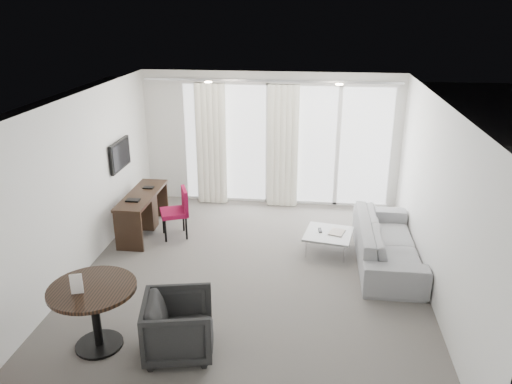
# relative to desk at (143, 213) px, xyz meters

# --- Properties ---
(floor) EXTENTS (5.00, 6.00, 0.00)m
(floor) POSITION_rel_desk_xyz_m (2.06, -1.26, -0.36)
(floor) COLOR #5A5651
(floor) RESTS_ON ground
(ceiling) EXTENTS (5.00, 6.00, 0.00)m
(ceiling) POSITION_rel_desk_xyz_m (2.06, -1.26, 2.24)
(ceiling) COLOR white
(ceiling) RESTS_ON ground
(wall_left) EXTENTS (0.00, 6.00, 2.60)m
(wall_left) POSITION_rel_desk_xyz_m (-0.44, -1.26, 0.94)
(wall_left) COLOR silver
(wall_left) RESTS_ON ground
(wall_right) EXTENTS (0.00, 6.00, 2.60)m
(wall_right) POSITION_rel_desk_xyz_m (4.56, -1.26, 0.94)
(wall_right) COLOR silver
(wall_right) RESTS_ON ground
(wall_front) EXTENTS (5.00, 0.00, 2.60)m
(wall_front) POSITION_rel_desk_xyz_m (2.06, -4.26, 0.94)
(wall_front) COLOR silver
(wall_front) RESTS_ON ground
(window_panel) EXTENTS (4.00, 0.02, 2.38)m
(window_panel) POSITION_rel_desk_xyz_m (2.36, 1.72, 0.84)
(window_panel) COLOR white
(window_panel) RESTS_ON ground
(window_frame) EXTENTS (4.10, 0.06, 2.44)m
(window_frame) POSITION_rel_desk_xyz_m (2.36, 1.71, 0.84)
(window_frame) COLOR white
(window_frame) RESTS_ON ground
(curtain_left) EXTENTS (0.60, 0.20, 2.38)m
(curtain_left) POSITION_rel_desk_xyz_m (0.91, 1.56, 0.84)
(curtain_left) COLOR white
(curtain_left) RESTS_ON ground
(curtain_right) EXTENTS (0.60, 0.20, 2.38)m
(curtain_right) POSITION_rel_desk_xyz_m (2.31, 1.56, 0.84)
(curtain_right) COLOR white
(curtain_right) RESTS_ON ground
(curtain_track) EXTENTS (4.80, 0.04, 0.04)m
(curtain_track) POSITION_rel_desk_xyz_m (2.06, 1.56, 2.09)
(curtain_track) COLOR #B2B2B7
(curtain_track) RESTS_ON ceiling
(downlight_a) EXTENTS (0.12, 0.12, 0.02)m
(downlight_a) POSITION_rel_desk_xyz_m (1.16, 0.34, 2.23)
(downlight_a) COLOR #FFE0B2
(downlight_a) RESTS_ON ceiling
(downlight_b) EXTENTS (0.12, 0.12, 0.02)m
(downlight_b) POSITION_rel_desk_xyz_m (3.26, 0.34, 2.23)
(downlight_b) COLOR #FFE0B2
(downlight_b) RESTS_ON ceiling
(desk) EXTENTS (0.48, 1.54, 0.72)m
(desk) POSITION_rel_desk_xyz_m (0.00, 0.00, 0.00)
(desk) COLOR black
(desk) RESTS_ON floor
(tv) EXTENTS (0.05, 0.80, 0.50)m
(tv) POSITION_rel_desk_xyz_m (-0.39, 0.19, 0.99)
(tv) COLOR black
(tv) RESTS_ON wall_left
(desk_chair) EXTENTS (0.60, 0.59, 0.86)m
(desk_chair) POSITION_rel_desk_xyz_m (0.58, -0.09, 0.07)
(desk_chair) COLOR maroon
(desk_chair) RESTS_ON floor
(round_table) EXTENTS (1.03, 1.03, 0.79)m
(round_table) POSITION_rel_desk_xyz_m (0.49, -3.08, 0.04)
(round_table) COLOR black
(round_table) RESTS_ON floor
(menu_card) EXTENTS (0.13, 0.06, 0.24)m
(menu_card) POSITION_rel_desk_xyz_m (0.39, -3.22, 0.36)
(menu_card) COLOR white
(menu_card) RESTS_ON round_table
(tub_armchair) EXTENTS (0.92, 0.90, 0.71)m
(tub_armchair) POSITION_rel_desk_xyz_m (1.47, -3.08, -0.00)
(tub_armchair) COLOR black
(tub_armchair) RESTS_ON floor
(coffee_table) EXTENTS (0.85, 0.85, 0.33)m
(coffee_table) POSITION_rel_desk_xyz_m (3.20, -0.35, -0.20)
(coffee_table) COLOR gray
(coffee_table) RESTS_ON floor
(remote) EXTENTS (0.06, 0.15, 0.02)m
(remote) POSITION_rel_desk_xyz_m (3.06, -0.28, -0.00)
(remote) COLOR black
(remote) RESTS_ON coffee_table
(magazine) EXTENTS (0.30, 0.34, 0.02)m
(magazine) POSITION_rel_desk_xyz_m (3.33, -0.32, -0.00)
(magazine) COLOR gray
(magazine) RESTS_ON coffee_table
(sofa) EXTENTS (0.90, 2.29, 0.67)m
(sofa) POSITION_rel_desk_xyz_m (4.09, -0.59, -0.03)
(sofa) COLOR gray
(sofa) RESTS_ON floor
(terrace_slab) EXTENTS (5.60, 3.00, 0.12)m
(terrace_slab) POSITION_rel_desk_xyz_m (2.36, 3.24, -0.42)
(terrace_slab) COLOR #4D4D50
(terrace_slab) RESTS_ON ground
(rattan_chair_a) EXTENTS (0.64, 0.64, 0.72)m
(rattan_chair_a) POSITION_rel_desk_xyz_m (2.70, 3.47, 0.00)
(rattan_chair_a) COLOR brown
(rattan_chair_a) RESTS_ON terrace_slab
(rattan_chair_b) EXTENTS (0.74, 0.74, 0.90)m
(rattan_chair_b) POSITION_rel_desk_xyz_m (4.15, 3.78, 0.09)
(rattan_chair_b) COLOR brown
(rattan_chair_b) RESTS_ON terrace_slab
(rattan_table) EXTENTS (0.65, 0.65, 0.51)m
(rattan_table) POSITION_rel_desk_xyz_m (3.16, 2.85, -0.11)
(rattan_table) COLOR brown
(rattan_table) RESTS_ON terrace_slab
(balustrade) EXTENTS (5.50, 0.06, 1.05)m
(balustrade) POSITION_rel_desk_xyz_m (2.36, 4.69, 0.14)
(balustrade) COLOR #B2B2B7
(balustrade) RESTS_ON terrace_slab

